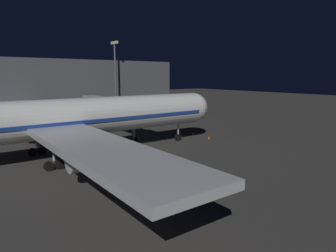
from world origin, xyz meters
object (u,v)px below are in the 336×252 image
airliner_at_gate (46,121)px  traffic_cone_nose_starboard (193,134)px  jet_bridge (114,105)px  traffic_cone_nose_port (209,137)px  apron_floodlight_mast (115,77)px

airliner_at_gate → traffic_cone_nose_starboard: 28.43m
airliner_at_gate → jet_bridge: airliner_at_gate is taller
traffic_cone_nose_port → traffic_cone_nose_starboard: 4.40m
airliner_at_gate → traffic_cone_nose_port: airliner_at_gate is taller
jet_bridge → traffic_cone_nose_starboard: jet_bridge is taller
airliner_at_gate → traffic_cone_nose_starboard: bearing=-85.5°
jet_bridge → apron_floodlight_mast: apron_floodlight_mast is taller
apron_floodlight_mast → traffic_cone_nose_starboard: apron_floodlight_mast is taller
apron_floodlight_mast → traffic_cone_nose_port: bearing=-170.4°
apron_floodlight_mast → traffic_cone_nose_port: apron_floodlight_mast is taller
traffic_cone_nose_port → traffic_cone_nose_starboard: size_ratio=1.00×
airliner_at_gate → traffic_cone_nose_starboard: size_ratio=107.97×
jet_bridge → traffic_cone_nose_port: jet_bridge is taller
traffic_cone_nose_starboard → airliner_at_gate: bearing=94.5°
airliner_at_gate → traffic_cone_nose_starboard: (2.20, -27.84, -5.32)m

